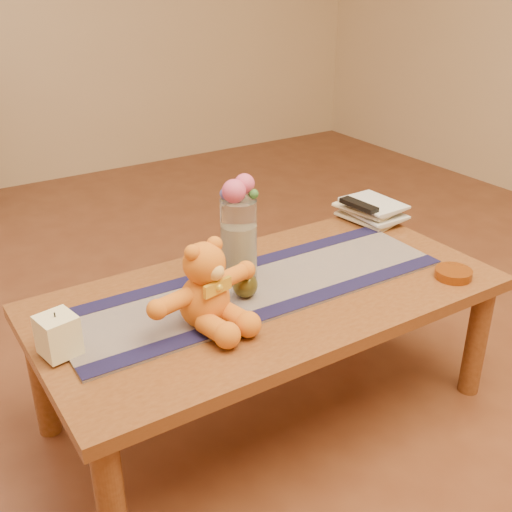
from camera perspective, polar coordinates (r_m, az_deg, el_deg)
floor at (r=2.14m, az=1.16°, el=-13.80°), size 5.50×5.50×0.00m
coffee_table_top at (r=1.89m, az=1.27°, el=-3.73°), size 1.40×0.70×0.04m
table_leg_fl at (r=1.60m, az=-13.11°, el=-21.30°), size 0.07×0.07×0.41m
table_leg_fr at (r=2.22m, az=19.52°, el=-7.26°), size 0.07×0.07×0.41m
table_leg_bl at (r=2.04m, az=-19.02°, el=-10.47°), size 0.07×0.07×0.41m
table_leg_br at (r=2.55m, az=9.53°, el=-1.54°), size 0.07×0.07×0.41m
persian_runner at (r=1.89m, az=0.18°, el=-2.92°), size 1.20×0.37×0.01m
runner_border_near at (r=1.78m, az=2.67°, el=-4.67°), size 1.20×0.08×0.00m
runner_border_far at (r=2.00m, az=-2.03°, el=-1.10°), size 1.20×0.08×0.00m
teddy_bear at (r=1.67m, az=-4.79°, el=-2.58°), size 0.39×0.34×0.23m
pillar_candle at (r=1.64m, az=-17.65°, el=-6.90°), size 0.10×0.10×0.11m
candle_wick at (r=1.61m, az=-17.93°, el=-5.13°), size 0.00×0.00×0.01m
glass_vase at (r=1.88m, az=-1.59°, el=1.40°), size 0.11×0.11×0.26m
potpourri_fill at (r=1.89m, az=-1.57°, el=0.33°), size 0.09×0.09×0.18m
rose_left at (r=1.80m, az=-2.03°, el=5.94°), size 0.07×0.07×0.07m
rose_right at (r=1.83m, az=-1.06°, el=6.63°), size 0.06×0.06×0.06m
blue_flower_back at (r=1.85m, az=-1.95°, el=6.31°), size 0.04×0.04×0.04m
blue_flower_side at (r=1.82m, az=-2.78°, el=5.71°), size 0.04×0.04×0.04m
leaf_sprig at (r=1.83m, az=-0.24°, el=5.70°), size 0.03×0.03×0.03m
bronze_ball at (r=1.82m, az=-1.01°, el=-2.67°), size 0.09×0.09×0.07m
book_bottom at (r=2.36m, az=9.08°, el=3.02°), size 0.19×0.24×0.02m
book_lower at (r=2.36m, az=9.27°, el=3.44°), size 0.17×0.23×0.02m
book_upper at (r=2.35m, az=8.99°, el=3.86°), size 0.20×0.25×0.02m
book_top at (r=2.34m, az=9.28°, el=4.31°), size 0.17×0.23×0.02m
tv_remote at (r=2.33m, az=9.38°, el=4.63°), size 0.06×0.16×0.02m
amber_dish at (r=2.05m, az=17.60°, el=-1.55°), size 0.12×0.12×0.03m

